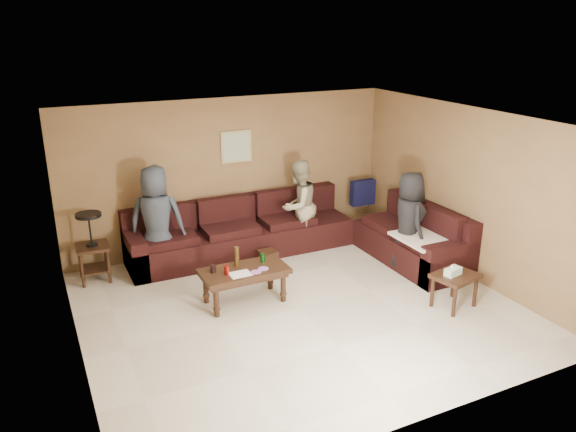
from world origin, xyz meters
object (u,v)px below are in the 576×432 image
at_px(waste_bin, 268,260).
at_px(person_right, 408,221).
at_px(end_table_left, 92,246).
at_px(sectional_sofa, 302,238).
at_px(person_middle, 299,206).
at_px(person_left, 157,221).
at_px(coffee_table, 244,274).
at_px(side_table_right, 455,279).

height_order(waste_bin, person_right, person_right).
bearing_deg(person_right, end_table_left, 80.17).
relative_size(end_table_left, waste_bin, 3.39).
bearing_deg(sectional_sofa, person_middle, 71.74).
relative_size(sectional_sofa, person_left, 2.78).
distance_m(coffee_table, waste_bin, 1.12).
xyz_separation_m(end_table_left, waste_bin, (2.45, -0.76, -0.39)).
relative_size(end_table_left, side_table_right, 1.60).
relative_size(side_table_right, person_left, 0.39).
distance_m(end_table_left, side_table_right, 5.12).
bearing_deg(end_table_left, person_left, -8.26).
bearing_deg(person_right, person_left, 77.15).
bearing_deg(waste_bin, person_left, 157.49).
bearing_deg(person_middle, waste_bin, 8.39).
distance_m(coffee_table, person_right, 2.68).
bearing_deg(sectional_sofa, person_right, -40.78).
height_order(coffee_table, waste_bin, coffee_table).
xyz_separation_m(waste_bin, person_right, (1.95, -0.87, 0.62)).
height_order(coffee_table, side_table_right, coffee_table).
distance_m(side_table_right, person_right, 1.35).
relative_size(waste_bin, person_middle, 0.20).
xyz_separation_m(side_table_right, person_right, (0.18, 1.28, 0.36)).
height_order(person_left, person_middle, person_left).
distance_m(sectional_sofa, side_table_right, 2.60).
relative_size(waste_bin, person_right, 0.20).
relative_size(coffee_table, person_right, 0.76).
bearing_deg(person_right, waste_bin, 76.41).
bearing_deg(side_table_right, sectional_sofa, 114.38).
height_order(coffee_table, person_middle, person_middle).
distance_m(person_left, person_middle, 2.31).
distance_m(end_table_left, person_left, 0.99).
relative_size(end_table_left, person_left, 0.62).
xyz_separation_m(coffee_table, person_left, (-0.80, 1.45, 0.42)).
height_order(sectional_sofa, person_right, person_right).
bearing_deg(sectional_sofa, end_table_left, 170.01).
relative_size(end_table_left, person_right, 0.68).
bearing_deg(person_left, waste_bin, 179.70).
bearing_deg(side_table_right, person_middle, 109.63).
distance_m(coffee_table, end_table_left, 2.36).
height_order(end_table_left, person_middle, person_middle).
xyz_separation_m(coffee_table, end_table_left, (-1.74, 1.59, 0.13)).
distance_m(sectional_sofa, person_left, 2.30).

